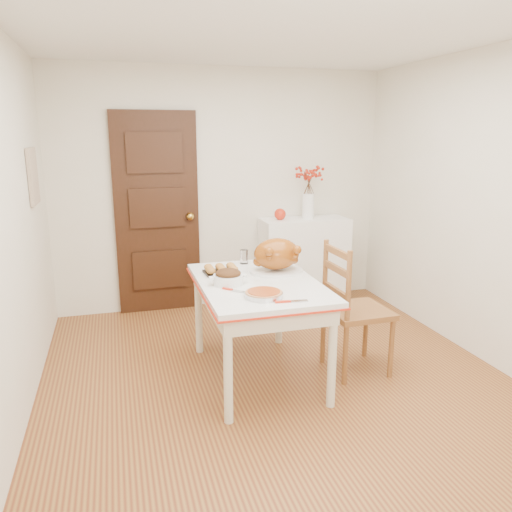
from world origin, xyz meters
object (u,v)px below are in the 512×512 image
object	(u,v)px
kitchen_table	(258,330)
turkey_platter	(277,256)
pumpkin_pie	(264,293)
sideboard	(304,261)
chair_oak	(358,308)

from	to	relation	value
kitchen_table	turkey_platter	bearing A→B (deg)	42.52
kitchen_table	pumpkin_pie	world-z (taller)	pumpkin_pie
kitchen_table	turkey_platter	world-z (taller)	turkey_platter
kitchen_table	sideboard	bearing A→B (deg)	57.89
pumpkin_pie	sideboard	bearing A→B (deg)	61.54
kitchen_table	turkey_platter	xyz separation A→B (m)	(0.21, 0.19, 0.52)
sideboard	chair_oak	distance (m)	1.67
sideboard	kitchen_table	distance (m)	1.84
turkey_platter	sideboard	bearing A→B (deg)	50.98
sideboard	turkey_platter	xyz separation A→B (m)	(-0.77, -1.37, 0.43)
sideboard	pumpkin_pie	bearing A→B (deg)	-118.46
sideboard	kitchen_table	world-z (taller)	sideboard
sideboard	turkey_platter	distance (m)	1.63
sideboard	chair_oak	xyz separation A→B (m)	(-0.20, -1.66, 0.04)
sideboard	turkey_platter	bearing A→B (deg)	-119.37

